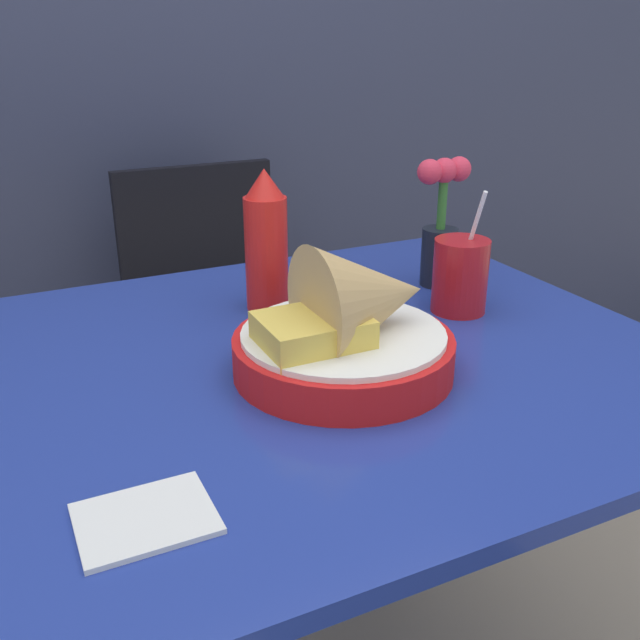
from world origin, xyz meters
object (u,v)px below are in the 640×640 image
at_px(ketchup_bottle, 266,243).
at_px(drink_cup, 460,278).
at_px(flower_vase, 441,226).
at_px(chair_far_window, 212,308).
at_px(food_basket, 352,328).

xyz_separation_m(ketchup_bottle, drink_cup, (0.28, -0.15, -0.06)).
bearing_deg(drink_cup, flower_vase, 70.62).
relative_size(chair_far_window, ketchup_bottle, 3.72).
distance_m(chair_far_window, ketchup_bottle, 0.68).
bearing_deg(flower_vase, chair_far_window, 111.56).
bearing_deg(flower_vase, drink_cup, -109.38).
relative_size(food_basket, ketchup_bottle, 1.29).
height_order(food_basket, drink_cup, drink_cup).
bearing_deg(drink_cup, ketchup_bottle, 151.53).
bearing_deg(chair_far_window, ketchup_bottle, -97.46).
bearing_deg(food_basket, ketchup_bottle, 93.27).
relative_size(food_basket, flower_vase, 1.31).
bearing_deg(chair_far_window, flower_vase, -68.44).
distance_m(food_basket, ketchup_bottle, 0.27).
bearing_deg(chair_far_window, food_basket, -94.12).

